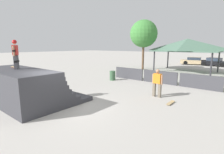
# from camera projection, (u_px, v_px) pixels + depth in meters

# --- Properties ---
(ground_plane) EXTENTS (160.00, 160.00, 0.00)m
(ground_plane) POSITION_uv_depth(u_px,v_px,m) (63.00, 109.00, 8.79)
(ground_plane) COLOR #ADA8A0
(quarter_pipe_ramp) EXTENTS (5.58, 4.02, 1.87)m
(quarter_pipe_ramp) POSITION_uv_depth(u_px,v_px,m) (24.00, 87.00, 9.76)
(quarter_pipe_ramp) COLOR #38383D
(quarter_pipe_ramp) RESTS_ON ground
(skater_on_deck) EXTENTS (0.62, 0.53, 1.58)m
(skater_on_deck) POSITION_uv_depth(u_px,v_px,m) (15.00, 52.00, 9.38)
(skater_on_deck) COLOR #4C4C51
(skater_on_deck) RESTS_ON quarter_pipe_ramp
(skateboard_on_deck) EXTENTS (0.78, 0.29, 0.09)m
(skateboard_on_deck) POSITION_uv_depth(u_px,v_px,m) (14.00, 67.00, 10.02)
(skateboard_on_deck) COLOR red
(skateboard_on_deck) RESTS_ON quarter_pipe_ramp
(bystander_walking) EXTENTS (0.70, 0.25, 1.73)m
(bystander_walking) POSITION_uv_depth(u_px,v_px,m) (157.00, 82.00, 10.68)
(bystander_walking) COLOR #6B6051
(bystander_walking) RESTS_ON ground
(skateboard_on_ground) EXTENTS (0.20, 0.82, 0.09)m
(skateboard_on_ground) POSITION_uv_depth(u_px,v_px,m) (171.00, 103.00, 9.55)
(skateboard_on_ground) COLOR silver
(skateboard_on_ground) RESTS_ON ground
(barrier_fence) EXTENTS (9.18, 0.12, 1.05)m
(barrier_fence) POSITION_uv_depth(u_px,v_px,m) (160.00, 77.00, 14.66)
(barrier_fence) COLOR #3D3D42
(barrier_fence) RESTS_ON ground
(pavilion_shelter) EXTENTS (7.22, 5.09, 3.94)m
(pavilion_shelter) POSITION_uv_depth(u_px,v_px,m) (187.00, 45.00, 20.48)
(pavilion_shelter) COLOR #2D2D33
(pavilion_shelter) RESTS_ON ground
(tree_beside_pavilion) EXTENTS (3.53, 3.53, 6.42)m
(tree_beside_pavilion) POSITION_uv_depth(u_px,v_px,m) (144.00, 34.00, 22.53)
(tree_beside_pavilion) COLOR brown
(tree_beside_pavilion) RESTS_ON ground
(trash_bin) EXTENTS (0.52, 0.52, 0.85)m
(trash_bin) POSITION_uv_depth(u_px,v_px,m) (113.00, 76.00, 16.01)
(trash_bin) COLOR #385B3D
(trash_bin) RESTS_ON ground
(parked_car_tan) EXTENTS (4.50, 2.30, 1.27)m
(parked_car_tan) POSITION_uv_depth(u_px,v_px,m) (195.00, 61.00, 29.04)
(parked_car_tan) COLOR tan
(parked_car_tan) RESTS_ON ground
(parked_car_black) EXTENTS (4.33, 2.18, 1.27)m
(parked_car_black) POSITION_uv_depth(u_px,v_px,m) (215.00, 62.00, 27.17)
(parked_car_black) COLOR black
(parked_car_black) RESTS_ON ground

